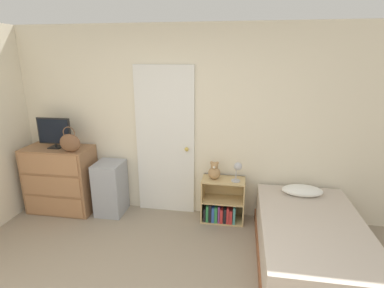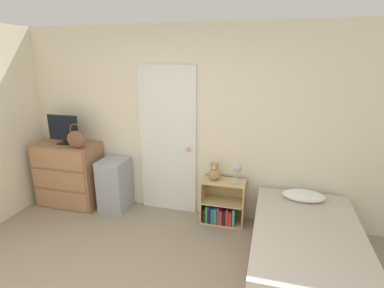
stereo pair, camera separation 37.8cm
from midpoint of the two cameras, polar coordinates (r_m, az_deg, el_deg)
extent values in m
cube|color=beige|center=(4.03, -4.67, 3.82)|extent=(10.00, 0.06, 2.55)
cube|color=white|center=(4.11, -7.75, 0.34)|extent=(0.80, 0.04, 2.05)
sphere|color=gold|center=(4.01, -3.72, -1.06)|extent=(0.06, 0.06, 0.06)
cube|color=#996B47|center=(4.74, -25.80, -6.09)|extent=(0.92, 0.47, 0.94)
cube|color=#AB774F|center=(4.69, -26.98, -10.67)|extent=(0.84, 0.01, 0.28)
cube|color=#AB774F|center=(4.56, -27.49, -7.18)|extent=(0.84, 0.01, 0.28)
cube|color=#AB774F|center=(4.46, -28.02, -3.52)|extent=(0.84, 0.01, 0.28)
cube|color=black|center=(4.60, -26.62, -0.55)|extent=(0.17, 0.16, 0.01)
cylinder|color=black|center=(4.59, -26.66, -0.22)|extent=(0.04, 0.04, 0.04)
cube|color=black|center=(4.54, -26.99, 2.20)|extent=(0.48, 0.03, 0.36)
cube|color=black|center=(4.53, -27.09, 2.15)|extent=(0.44, 0.01, 0.32)
ellipsoid|color=brown|center=(4.28, -24.59, 0.13)|extent=(0.28, 0.12, 0.24)
torus|color=brown|center=(4.25, -24.81, 1.90)|extent=(0.17, 0.01, 0.17)
cube|color=#999EA8|center=(4.43, -17.66, -8.04)|extent=(0.37, 0.41, 0.75)
cube|color=tan|center=(4.12, -0.62, -10.36)|extent=(0.02, 0.31, 0.60)
cube|color=tan|center=(4.07, 7.15, -10.86)|extent=(0.02, 0.31, 0.60)
cube|color=tan|center=(4.22, 3.17, -14.11)|extent=(0.53, 0.31, 0.02)
cube|color=tan|center=(4.08, 3.24, -10.63)|extent=(0.53, 0.31, 0.02)
cube|color=tan|center=(3.96, 3.31, -6.91)|extent=(0.53, 0.31, 0.02)
cube|color=tan|center=(4.22, 3.47, -9.70)|extent=(0.57, 0.01, 0.60)
cube|color=black|center=(4.15, -0.15, -13.05)|extent=(0.03, 0.18, 0.18)
cube|color=#338C4C|center=(4.17, 0.42, -12.56)|extent=(0.03, 0.25, 0.23)
cube|color=black|center=(4.16, 0.95, -12.51)|extent=(0.04, 0.25, 0.25)
cube|color=#3359B2|center=(4.14, 1.45, -12.90)|extent=(0.04, 0.21, 0.21)
cube|color=#338C4C|center=(4.13, 1.99, -12.96)|extent=(0.04, 0.19, 0.22)
cube|color=#8C3F8C|center=(4.13, 2.54, -12.86)|extent=(0.02, 0.21, 0.23)
cube|color=red|center=(4.15, 3.06, -12.98)|extent=(0.04, 0.25, 0.20)
cube|color=black|center=(4.12, 3.65, -13.20)|extent=(0.03, 0.19, 0.20)
cube|color=red|center=(4.12, 4.20, -13.06)|extent=(0.03, 0.21, 0.22)
cube|color=red|center=(4.14, 4.78, -13.21)|extent=(0.04, 0.23, 0.19)
cube|color=teal|center=(4.13, 5.42, -12.89)|extent=(0.03, 0.25, 0.24)
sphere|color=tan|center=(3.94, 1.52, -5.62)|extent=(0.16, 0.16, 0.16)
sphere|color=tan|center=(3.90, 1.53, -4.18)|extent=(0.10, 0.10, 0.10)
sphere|color=silver|center=(3.86, 1.44, -4.51)|extent=(0.03, 0.03, 0.03)
sphere|color=tan|center=(3.89, 0.99, -3.64)|extent=(0.04, 0.04, 0.04)
sphere|color=tan|center=(3.88, 2.08, -3.70)|extent=(0.04, 0.04, 0.04)
cylinder|color=#B2B2B7|center=(3.91, 5.59, -7.02)|extent=(0.12, 0.12, 0.01)
cylinder|color=#B2B2B7|center=(3.88, 5.63, -5.81)|extent=(0.01, 0.01, 0.17)
sphere|color=#B2B2B7|center=(3.82, 5.97, -4.32)|extent=(0.10, 0.10, 0.10)
cube|color=brown|center=(3.60, 18.42, -20.15)|extent=(1.09, 1.82, 0.12)
cube|color=beige|center=(3.46, 18.82, -16.76)|extent=(1.06, 1.76, 0.39)
ellipsoid|color=white|center=(3.91, 17.71, -8.50)|extent=(0.49, 0.28, 0.12)
camera|label=1|loc=(0.19, -92.86, -0.86)|focal=28.00mm
camera|label=2|loc=(0.19, 87.14, 0.86)|focal=28.00mm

